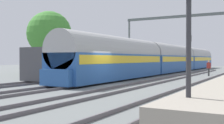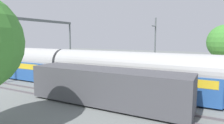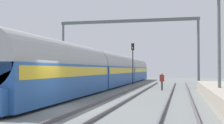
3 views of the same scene
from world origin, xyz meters
TOP-DOWN VIEW (x-y plane):
  - ground at (0.00, 0.00)m, footprint 120.00×120.00m
  - track_far_west at (-5.99, 0.00)m, footprint 1.52×60.00m
  - track_west at (-2.00, 0.00)m, footprint 1.52×60.00m
  - track_east at (2.00, 0.00)m, footprint 1.52×60.00m
  - track_far_east at (5.99, 0.00)m, footprint 1.52×60.00m
  - passenger_train at (-2.00, 21.04)m, footprint 2.93×49.20m
  - freight_car at (-5.99, 4.87)m, footprint 2.80×13.00m
  - person_crossing at (4.28, 15.07)m, footprint 0.45×0.33m
  - railway_signal_near at (8.18, -9.99)m, footprint 0.36×0.30m
  - railway_signal_far at (-0.08, 24.62)m, footprint 0.36×0.30m
  - catenary_gantry at (0.00, 20.02)m, footprint 16.38×0.28m
  - tree_west_background at (-13.58, 8.82)m, footprint 5.50×5.50m

SIDE VIEW (x-z plane):
  - ground at x=0.00m, z-range 0.00..0.00m
  - track_far_west at x=-5.99m, z-range 0.00..0.16m
  - track_west at x=-2.00m, z-range 0.00..0.16m
  - track_east at x=2.00m, z-range 0.00..0.16m
  - track_far_east at x=5.99m, z-range 0.00..0.16m
  - person_crossing at x=4.28m, z-range 0.16..1.89m
  - freight_car at x=-5.99m, z-range 0.12..2.82m
  - passenger_train at x=-2.00m, z-range 0.06..3.88m
  - railway_signal_near at x=8.18m, z-range 0.67..5.17m
  - railway_signal_far at x=-0.08m, z-range 0.73..6.19m
  - tree_west_background at x=-13.58m, z-range 1.15..8.97m
  - catenary_gantry at x=0.00m, z-range 1.97..9.83m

